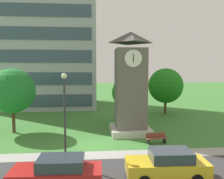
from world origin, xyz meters
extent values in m
plane|color=#3D7A33|center=(0.00, 0.00, 0.00)|extent=(160.00, 160.00, 0.00)
cube|color=#9E9E99|center=(0.00, -2.24, 0.00)|extent=(120.00, 1.60, 0.01)
cube|color=#9EA8B2|center=(-7.70, 21.26, 14.40)|extent=(16.09, 11.48, 28.80)
cube|color=#384C60|center=(-7.70, 15.47, 1.60)|extent=(14.80, 0.10, 1.80)
cube|color=#384C60|center=(-7.70, 15.47, 4.80)|extent=(14.80, 0.10, 1.80)
cube|color=#384C60|center=(-7.70, 15.47, 8.00)|extent=(14.80, 0.10, 1.80)
cube|color=#384C60|center=(-7.70, 15.47, 11.20)|extent=(14.80, 0.10, 1.80)
cube|color=#384C60|center=(-7.70, 15.47, 14.40)|extent=(14.80, 0.10, 1.80)
cube|color=#605B56|center=(3.39, 3.41, 4.10)|extent=(2.82, 2.82, 8.20)
cube|color=beige|center=(3.39, 3.41, 0.30)|extent=(3.81, 3.81, 0.60)
pyramid|color=#4D4945|center=(3.39, 3.41, 9.25)|extent=(3.10, 3.10, 1.05)
cylinder|color=white|center=(3.39, 1.94, 7.21)|extent=(1.55, 0.12, 1.55)
cylinder|color=white|center=(4.86, 3.41, 7.21)|extent=(0.12, 1.55, 1.55)
cube|color=black|center=(3.39, 1.87, 7.35)|extent=(0.06, 0.09, 0.47)
cube|color=black|center=(3.39, 1.86, 7.21)|extent=(0.06, 0.05, 0.70)
cube|color=brown|center=(5.08, -0.02, 0.45)|extent=(1.85, 0.74, 0.06)
cube|color=brown|center=(5.05, 0.20, 0.68)|extent=(1.79, 0.32, 0.40)
cube|color=black|center=(4.37, -0.13, 0.23)|extent=(0.14, 0.44, 0.45)
cube|color=black|center=(5.80, 0.08, 0.23)|extent=(0.14, 0.44, 0.45)
cylinder|color=#333338|center=(-2.08, -3.75, 2.84)|extent=(0.14, 0.14, 5.68)
sphere|color=#F2EFCC|center=(-2.08, -3.75, 5.86)|extent=(0.36, 0.36, 0.36)
cylinder|color=#513823|center=(3.63, 7.56, 1.19)|extent=(0.41, 0.41, 2.39)
sphere|color=#217C19|center=(3.63, 7.56, 3.56)|extent=(3.35, 3.35, 3.35)
cylinder|color=#513823|center=(9.79, 12.54, 1.12)|extent=(0.34, 0.34, 2.25)
sphere|color=#1D771A|center=(9.79, 12.54, 3.92)|extent=(4.77, 4.77, 4.77)
cylinder|color=#513823|center=(-8.00, 4.48, 1.31)|extent=(0.31, 0.31, 2.62)
sphere|color=#20792F|center=(-8.00, 4.48, 4.15)|extent=(4.37, 4.37, 4.37)
cube|color=red|center=(-2.21, -6.83, 0.71)|extent=(4.85, 2.05, 0.76)
cube|color=#2D3842|center=(-1.97, -6.83, 1.39)|extent=(2.45, 1.73, 0.60)
cylinder|color=black|center=(-3.66, -5.86, 0.33)|extent=(0.67, 0.24, 0.66)
cylinder|color=black|center=(-0.69, -5.97, 0.33)|extent=(0.67, 0.24, 0.66)
cube|color=gold|center=(3.93, -6.27, 0.71)|extent=(4.71, 2.06, 0.76)
cube|color=#2D3842|center=(4.16, -6.28, 1.39)|extent=(2.38, 1.75, 0.60)
cylinder|color=black|center=(2.53, -5.29, 0.33)|extent=(0.67, 0.24, 0.66)
cylinder|color=black|center=(5.40, -5.39, 0.33)|extent=(0.67, 0.24, 0.66)
camera|label=1|loc=(-0.31, -19.07, 6.40)|focal=37.93mm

